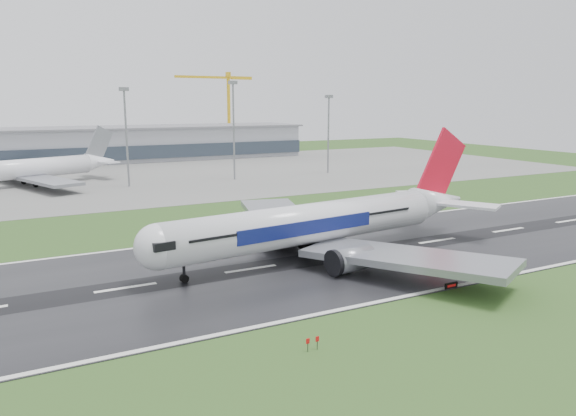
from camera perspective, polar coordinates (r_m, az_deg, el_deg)
ground at (r=84.29m, az=-16.60°, el=-8.06°), size 520.00×520.00×0.00m
runway at (r=84.28m, az=-16.60°, el=-8.03°), size 400.00×45.00×0.10m
apron at (r=205.89m, az=-23.37°, el=2.60°), size 400.00×130.00×0.08m
terminal at (r=264.74m, az=-24.52°, el=5.81°), size 240.00×36.00×15.00m
main_airliner at (r=96.17m, az=4.42°, el=1.18°), size 78.11×75.17×20.83m
parked_airliner at (r=196.27m, az=-25.77°, el=4.71°), size 77.35×74.81×18.02m
tower_crane at (r=299.34m, az=-6.21°, el=9.88°), size 43.31×4.06×42.82m
runway_sign at (r=83.75m, az=16.69°, el=-7.81°), size 2.30×0.74×1.04m
floodmast_3 at (r=182.41m, az=-16.53°, el=6.87°), size 0.64×0.64×30.37m
floodmast_4 at (r=192.78m, az=-5.70°, el=7.85°), size 0.64×0.64×32.98m
floodmast_5 at (r=210.43m, az=4.25°, el=7.52°), size 0.64×0.64×28.46m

